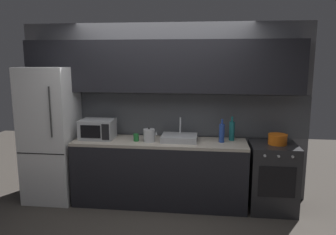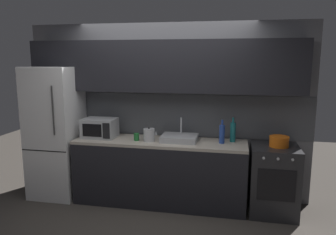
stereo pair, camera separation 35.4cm
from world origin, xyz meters
name	(u,v)px [view 1 (the left image)]	position (x,y,z in m)	size (l,w,h in m)	color
back_wall	(162,91)	(0.00, 1.20, 1.55)	(4.09, 0.44, 2.50)	slate
counter_run	(160,172)	(0.00, 0.90, 0.45)	(2.35, 0.60, 0.90)	black
refrigerator	(51,134)	(-1.56, 0.90, 0.95)	(0.68, 0.69, 1.89)	white
oven_range	(272,177)	(1.52, 0.90, 0.45)	(0.60, 0.62, 0.90)	#232326
microwave	(98,129)	(-0.88, 0.92, 1.04)	(0.46, 0.35, 0.27)	#A8AAAF
sink_basin	(179,138)	(0.27, 0.93, 0.94)	(0.48, 0.38, 0.30)	#ADAFB5
kettle	(149,135)	(-0.13, 0.83, 0.99)	(0.19, 0.15, 0.20)	#B7BABF
wine_bottle_blue	(222,133)	(0.84, 0.92, 1.03)	(0.07, 0.07, 0.31)	#234299
wine_bottle_teal	(232,131)	(0.98, 1.04, 1.04)	(0.07, 0.07, 0.33)	#19666B
mug_green	(136,137)	(-0.31, 0.84, 0.95)	(0.07, 0.07, 0.10)	#1E6B2D
cooking_pot	(278,139)	(1.56, 0.90, 0.97)	(0.24, 0.24, 0.13)	orange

